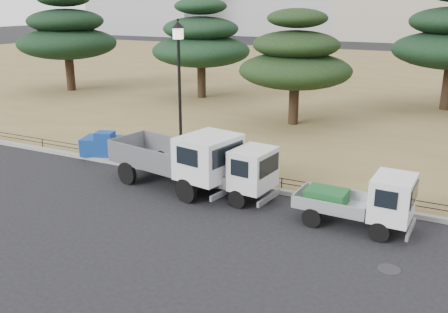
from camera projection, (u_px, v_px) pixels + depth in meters
The scene contains 13 objects.
ground at pixel (197, 209), 16.93m from camera, with size 220.00×220.00×0.00m, color black.
lawn at pixel (374, 82), 42.94m from camera, with size 120.00×56.00×0.15m, color olive.
curb at pixel (231, 183), 19.12m from camera, with size 120.00×0.25×0.16m, color gray.
truck_large at pixel (180, 156), 18.47m from camera, with size 5.41×2.89×2.24m.
truck_kei_front at pixel (231, 172), 17.66m from camera, with size 3.81×1.94×1.94m.
truck_kei_rear at pixel (363, 201), 15.24m from camera, with size 3.53×1.61×1.83m.
street_lamp at pixel (179, 72), 19.21m from camera, with size 0.53×0.53×5.87m.
pipe_fence at pixel (233, 173), 19.14m from camera, with size 38.00×0.04×0.40m.
tarp_pile at pixel (102, 145), 22.29m from camera, with size 1.93×1.64×1.10m.
manhole at pixel (389, 269), 13.10m from camera, with size 0.60×0.60×0.01m, color #2D2D30.
pine_west_far at pixel (67, 33), 37.27m from camera, with size 7.33×7.33×7.40m.
pine_west_near at pixel (201, 41), 34.46m from camera, with size 6.83×6.83×6.83m.
pine_center_left at pixel (296, 59), 26.89m from camera, with size 6.14×6.14×6.25m.
Camera 1 is at (7.89, -13.52, 6.75)m, focal length 40.00 mm.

